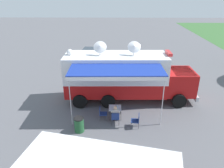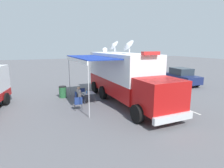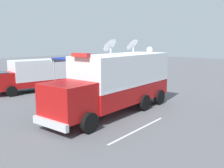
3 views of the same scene
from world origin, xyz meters
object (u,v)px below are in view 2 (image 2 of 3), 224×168
at_px(folding_chair_at_table, 78,97).
at_px(folding_chair_spare_by_truck, 78,102).
at_px(car_behind_truck, 181,76).
at_px(trash_bin, 63,92).
at_px(folding_table, 88,93).
at_px(seated_responder, 80,95).
at_px(water_bottle, 87,92).
at_px(command_truck, 125,75).
at_px(folding_chair_beside_table, 82,93).

bearing_deg(folding_chair_at_table, folding_chair_spare_by_truck, 79.35).
bearing_deg(car_behind_truck, folding_chair_spare_by_truck, 17.03).
xyz_separation_m(folding_chair_at_table, trash_bin, (0.72, -2.13, -0.06)).
relative_size(folding_table, seated_responder, 0.65).
bearing_deg(trash_bin, seated_responder, 113.23).
bearing_deg(water_bottle, trash_bin, -58.59).
xyz_separation_m(command_truck, folding_table, (2.52, -0.78, -1.27)).
bearing_deg(seated_responder, folding_chair_beside_table, -112.55).
bearing_deg(folding_chair_spare_by_truck, folding_chair_at_table, -100.65).
height_order(water_bottle, seated_responder, seated_responder).
height_order(folding_table, folding_chair_spare_by_truck, folding_chair_spare_by_truck).
bearing_deg(trash_bin, car_behind_truck, -178.96).
bearing_deg(trash_bin, folding_chair_at_table, 108.76).
bearing_deg(folding_chair_beside_table, car_behind_truck, -172.40).
bearing_deg(trash_bin, folding_chair_spare_by_truck, 98.01).
xyz_separation_m(water_bottle, trash_bin, (1.36, -2.23, -0.38)).
distance_m(folding_table, water_bottle, 0.26).
xyz_separation_m(water_bottle, seated_responder, (0.45, -0.10, -0.18)).
height_order(command_truck, car_behind_truck, command_truck).
bearing_deg(folding_chair_beside_table, folding_chair_at_table, 57.78).
xyz_separation_m(folding_chair_at_table, folding_chair_beside_table, (-0.55, -0.87, 0.00)).
height_order(folding_chair_spare_by_truck, seated_responder, seated_responder).
distance_m(folding_chair_at_table, trash_bin, 2.25).
height_order(folding_chair_beside_table, folding_chair_spare_by_truck, same).
height_order(folding_chair_at_table, folding_chair_beside_table, same).
xyz_separation_m(command_truck, folding_chair_beside_table, (2.77, -1.63, -1.43)).
distance_m(folding_chair_at_table, seated_responder, 0.23).
bearing_deg(folding_chair_spare_by_truck, seated_responder, -108.48).
relative_size(folding_chair_at_table, folding_chair_spare_by_truck, 1.00).
relative_size(folding_chair_spare_by_truck, car_behind_truck, 0.20).
distance_m(command_truck, folding_chair_spare_by_truck, 3.88).
bearing_deg(command_truck, folding_chair_beside_table, -30.43).
height_order(folding_table, seated_responder, seated_responder).
relative_size(water_bottle, car_behind_truck, 0.05).
bearing_deg(trash_bin, command_truck, 144.53).
xyz_separation_m(folding_chair_beside_table, car_behind_truck, (-11.08, -1.48, 0.37)).
distance_m(water_bottle, seated_responder, 0.50).
height_order(command_truck, trash_bin, command_truck).
height_order(folding_table, folding_chair_at_table, folding_chair_at_table).
height_order(seated_responder, car_behind_truck, car_behind_truck).
relative_size(folding_chair_beside_table, seated_responder, 0.70).
bearing_deg(car_behind_truck, command_truck, 20.51).
distance_m(folding_chair_beside_table, folding_chair_spare_by_truck, 2.30).
distance_m(folding_chair_at_table, folding_chair_spare_by_truck, 1.31).
relative_size(seated_responder, car_behind_truck, 0.29).
height_order(folding_chair_beside_table, trash_bin, trash_bin).
relative_size(command_truck, folding_chair_at_table, 10.95).
bearing_deg(folding_table, command_truck, 162.84).
bearing_deg(water_bottle, command_truck, 166.28).
bearing_deg(folding_chair_at_table, water_bottle, 170.98).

